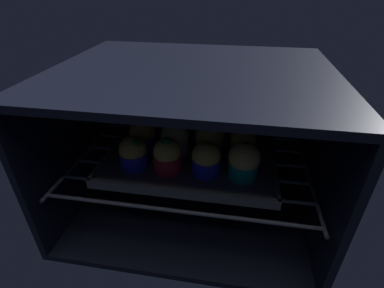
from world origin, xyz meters
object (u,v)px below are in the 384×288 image
muffin_row1_col0 (143,135)px  muffin_row2_col3 (243,126)px  muffin_row0_col0 (133,153)px  muffin_row0_col1 (167,155)px  muffin_row0_col3 (244,161)px  muffin_row2_col1 (182,122)px  muffin_row1_col3 (242,143)px  muffin_row0_col2 (206,160)px  muffin_row2_col0 (154,119)px  baking_tray (192,154)px  muffin_row2_col2 (213,124)px  muffin_row1_col1 (175,139)px  muffin_row1_col2 (209,139)px

muffin_row1_col0 → muffin_row2_col3: size_ratio=1.01×
muffin_row0_col0 → muffin_row0_col1: size_ratio=0.91×
muffin_row0_col3 → muffin_row2_col1: size_ratio=1.05×
muffin_row0_col0 → muffin_row0_col1: muffin_row0_col1 is taller
muffin_row0_col1 → muffin_row1_col3: size_ratio=1.00×
muffin_row0_col2 → muffin_row2_col0: (-15.98, 15.45, 0.63)cm
muffin_row0_col0 → muffin_row2_col0: size_ratio=0.86×
baking_tray → muffin_row2_col2: bearing=62.7°
muffin_row1_col0 → muffin_row1_col3: (23.77, 0.51, -0.27)cm
muffin_row0_col3 → muffin_row0_col0: bearing=-179.6°
muffin_row0_col2 → muffin_row2_col2: bearing=90.4°
muffin_row0_col3 → muffin_row2_col2: 17.76cm
muffin_row0_col3 → muffin_row2_col0: (-23.86, 15.52, 0.09)cm
muffin_row2_col2 → muffin_row2_col0: bearing=-178.8°
muffin_row1_col1 → muffin_row2_col3: (15.77, 8.48, 0.30)cm
muffin_row0_col2 → muffin_row1_col0: (-16.30, 7.43, 0.46)cm
baking_tray → muffin_row0_col0: bearing=-146.2°
muffin_row1_col3 → baking_tray: bearing=-178.6°
muffin_row1_col0 → muffin_row2_col1: (7.85, 8.18, -0.13)cm
muffin_row1_col3 → muffin_row2_col0: 24.62cm
muffin_row0_col2 → muffin_row0_col3: size_ratio=0.89×
muffin_row0_col0 → muffin_row1_col1: muffin_row1_col1 is taller
muffin_row0_col1 → muffin_row1_col2: bearing=44.0°
baking_tray → muffin_row2_col2: (4.20, 8.12, 4.36)cm
muffin_row1_col3 → muffin_row2_col1: bearing=154.3°
muffin_row0_col1 → baking_tray: bearing=62.2°
muffin_row0_col1 → muffin_row2_col1: size_ratio=1.03×
muffin_row1_col2 → muffin_row2_col0: 17.55cm
muffin_row1_col2 → muffin_row2_col0: bearing=154.2°
baking_tray → muffin_row1_col0: muffin_row1_col0 is taller
muffin_row1_col3 → muffin_row2_col1: 17.67cm
muffin_row0_col2 → muffin_row1_col1: size_ratio=0.97×
muffin_row0_col0 → muffin_row1_col2: 17.82cm
baking_tray → muffin_row0_col3: muffin_row0_col3 is taller
muffin_row0_col0 → muffin_row0_col3: muffin_row0_col3 is taller
muffin_row0_col2 → muffin_row1_col2: (-0.18, 7.82, 0.48)cm
muffin_row1_col3 → muffin_row2_col3: (-0.05, 7.88, 0.24)cm
muffin_row2_col0 → muffin_row2_col1: bearing=1.2°
muffin_row0_col1 → muffin_row0_col3: bearing=0.3°
muffin_row1_col2 → muffin_row1_col1: bearing=-176.6°
muffin_row2_col3 → muffin_row1_col3: bearing=-89.6°
muffin_row2_col3 → muffin_row1_col0: bearing=-160.5°
muffin_row0_col1 → muffin_row0_col3: muffin_row0_col3 is taller
muffin_row2_col1 → muffin_row1_col3: bearing=-25.7°
muffin_row1_col0 → muffin_row1_col3: same height
muffin_row0_col3 → muffin_row0_col1: bearing=-179.7°
muffin_row1_col1 → muffin_row2_col0: size_ratio=0.89×
muffin_row2_col2 → muffin_row2_col1: bearing=-178.8°
muffin_row0_col0 → muffin_row1_col0: bearing=91.7°
muffin_row0_col1 → muffin_row2_col2: size_ratio=1.02×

